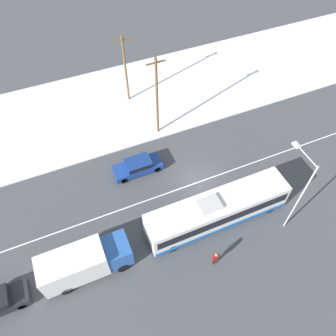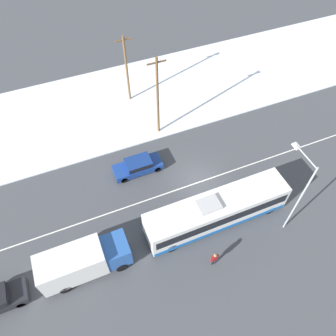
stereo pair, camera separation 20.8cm
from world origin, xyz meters
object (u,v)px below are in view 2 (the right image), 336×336
at_px(sedan_car, 138,165).
at_px(utility_pole_roadside, 158,97).
at_px(utility_pole_snowlot, 127,69).
at_px(city_bus, 217,211).
at_px(streetlamp, 299,189).
at_px(box_truck, 82,261).
at_px(pedestrian_at_stop, 214,258).

distance_m(sedan_car, utility_pole_roadside, 6.77).
bearing_deg(sedan_car, utility_pole_snowlot, -104.02).
bearing_deg(utility_pole_roadside, city_bus, -87.18).
relative_size(streetlamp, utility_pole_roadside, 0.91).
relative_size(box_truck, utility_pole_snowlot, 0.85).
bearing_deg(utility_pole_roadside, box_truck, -132.02).
height_order(city_bus, utility_pole_roadside, utility_pole_roadside).
xyz_separation_m(streetlamp, utility_pole_roadside, (-5.67, 14.08, -0.44)).
bearing_deg(box_truck, streetlamp, -7.80).
relative_size(pedestrian_at_stop, utility_pole_roadside, 0.20).
relative_size(box_truck, sedan_car, 1.45).
height_order(pedestrian_at_stop, utility_pole_snowlot, utility_pole_snowlot).
bearing_deg(sedan_car, box_truck, 47.95).
relative_size(city_bus, utility_pole_roadside, 1.37).
distance_m(city_bus, box_truck, 11.25).
bearing_deg(pedestrian_at_stop, streetlamp, 8.80).
relative_size(city_bus, streetlamp, 1.49).
xyz_separation_m(sedan_car, pedestrian_at_stop, (2.35, -11.04, 0.33)).
bearing_deg(utility_pole_snowlot, pedestrian_at_stop, -90.54).
height_order(pedestrian_at_stop, streetlamp, streetlamp).
height_order(box_truck, utility_pole_roadside, utility_pole_roadside).
height_order(box_truck, utility_pole_snowlot, utility_pole_snowlot).
distance_m(box_truck, sedan_car, 10.42).
bearing_deg(box_truck, pedestrian_at_stop, -19.67).
bearing_deg(pedestrian_at_stop, utility_pole_snowlot, 89.46).
distance_m(city_bus, pedestrian_at_stop, 3.97).
bearing_deg(utility_pole_roadside, sedan_car, -131.97).
distance_m(pedestrian_at_stop, utility_pole_roadside, 15.64).
relative_size(box_truck, streetlamp, 0.82).
height_order(box_truck, streetlamp, streetlamp).
bearing_deg(city_bus, box_truck, -179.42).
xyz_separation_m(pedestrian_at_stop, streetlamp, (7.03, 1.09, 3.98)).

